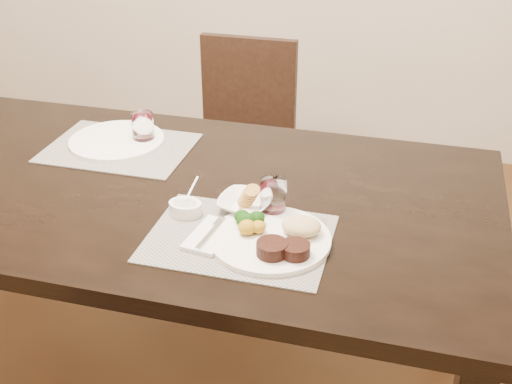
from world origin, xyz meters
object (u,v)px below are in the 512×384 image
(dinner_plate, at_px, (276,237))
(cracker_bowl, at_px, (245,203))
(wine_glass_near, at_px, (273,199))
(chair_far, at_px, (242,134))
(far_plate, at_px, (117,141))
(steak_knife, at_px, (317,247))

(dinner_plate, relative_size, cracker_bowl, 1.96)
(wine_glass_near, bearing_deg, chair_far, 110.69)
(dinner_plate, xyz_separation_m, far_plate, (-0.65, 0.44, -0.01))
(dinner_plate, bearing_deg, far_plate, 131.84)
(steak_knife, bearing_deg, dinner_plate, 172.89)
(chair_far, bearing_deg, dinner_plate, -69.84)
(chair_far, distance_m, far_plate, 0.78)
(chair_far, height_order, wine_glass_near, chair_far)
(steak_knife, relative_size, cracker_bowl, 1.36)
(wine_glass_near, bearing_deg, far_plate, 153.61)
(dinner_plate, relative_size, far_plate, 0.98)
(dinner_plate, bearing_deg, steak_knife, -13.41)
(chair_far, height_order, cracker_bowl, chair_far)
(chair_far, bearing_deg, far_plate, -107.79)
(dinner_plate, xyz_separation_m, wine_glass_near, (-0.04, 0.14, 0.03))
(chair_far, distance_m, wine_glass_near, 1.11)
(cracker_bowl, bearing_deg, chair_far, 106.71)
(chair_far, distance_m, steak_knife, 1.28)
(cracker_bowl, relative_size, wine_glass_near, 1.60)
(chair_far, height_order, far_plate, chair_far)
(chair_far, bearing_deg, cracker_bowl, -73.29)
(dinner_plate, distance_m, wine_glass_near, 0.15)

